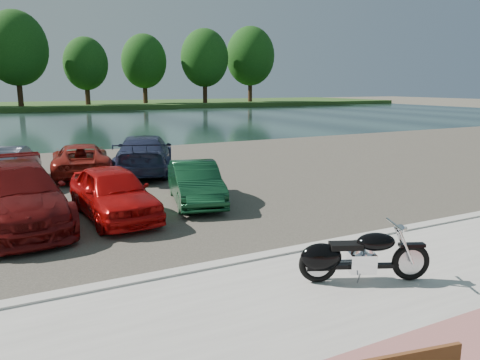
# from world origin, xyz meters

# --- Properties ---
(ground) EXTENTS (200.00, 200.00, 0.00)m
(ground) POSITION_xyz_m (0.00, 0.00, 0.00)
(ground) COLOR #595447
(ground) RESTS_ON ground
(promenade) EXTENTS (60.00, 6.00, 0.10)m
(promenade) POSITION_xyz_m (0.00, -1.00, 0.05)
(promenade) COLOR #AFABA5
(promenade) RESTS_ON ground
(kerb) EXTENTS (60.00, 0.30, 0.14)m
(kerb) POSITION_xyz_m (0.00, 2.00, 0.07)
(kerb) COLOR #AFABA5
(kerb) RESTS_ON ground
(parking_lot) EXTENTS (60.00, 18.00, 0.04)m
(parking_lot) POSITION_xyz_m (0.00, 11.00, 0.02)
(parking_lot) COLOR #3F3B32
(parking_lot) RESTS_ON ground
(river) EXTENTS (120.00, 40.00, 0.00)m
(river) POSITION_xyz_m (0.00, 40.00, 0.00)
(river) COLOR #192D2B
(river) RESTS_ON ground
(far_bank) EXTENTS (120.00, 24.00, 0.60)m
(far_bank) POSITION_xyz_m (0.00, 72.00, 0.30)
(far_bank) COLOR #2B4D1B
(far_bank) RESTS_ON ground
(far_trees) EXTENTS (70.25, 10.68, 12.52)m
(far_trees) POSITION_xyz_m (4.36, 65.79, 7.49)
(far_trees) COLOR #331E12
(far_trees) RESTS_ON far_bank
(motorcycle) EXTENTS (2.20, 1.17, 1.05)m
(motorcycle) POSITION_xyz_m (-0.79, 0.23, 0.56)
(motorcycle) COLOR black
(motorcycle) RESTS_ON promenade
(car_3) EXTENTS (2.45, 5.41, 1.54)m
(car_3) POSITION_xyz_m (-5.83, 6.81, 0.81)
(car_3) COLOR #5F0E0D
(car_3) RESTS_ON parking_lot
(car_4) EXTENTS (1.92, 4.12, 1.36)m
(car_4) POSITION_xyz_m (-3.55, 6.41, 0.72)
(car_4) COLOR #BC0D0C
(car_4) RESTS_ON parking_lot
(car_5) EXTENTS (2.10, 3.89, 1.22)m
(car_5) POSITION_xyz_m (-1.04, 6.89, 0.65)
(car_5) COLOR #103D22
(car_5) RESTS_ON parking_lot
(car_9) EXTENTS (2.56, 4.49, 1.40)m
(car_9) POSITION_xyz_m (-5.95, 12.20, 0.74)
(car_9) COLOR slate
(car_9) RESTS_ON parking_lot
(car_10) EXTENTS (2.65, 4.75, 1.25)m
(car_10) POSITION_xyz_m (-3.37, 12.79, 0.67)
(car_10) COLOR maroon
(car_10) RESTS_ON parking_lot
(car_11) EXTENTS (3.74, 5.65, 1.52)m
(car_11) POSITION_xyz_m (-1.02, 12.30, 0.80)
(car_11) COLOR #282E4E
(car_11) RESTS_ON parking_lot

